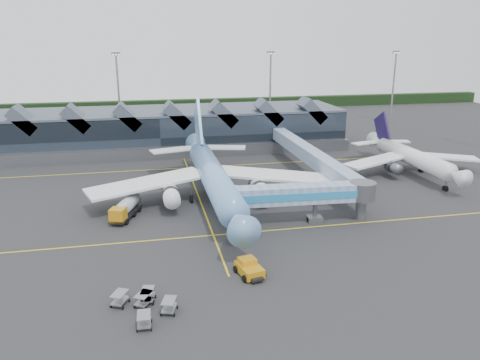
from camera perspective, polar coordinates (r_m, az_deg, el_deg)
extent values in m
plane|color=#292A2C|center=(73.08, -4.22, -4.26)|extent=(260.00, 260.00, 0.00)
cube|color=yellow|center=(65.76, -3.27, -6.74)|extent=(120.00, 0.25, 0.01)
cube|color=yellow|center=(99.54, -6.41, 1.49)|extent=(120.00, 0.25, 0.01)
cube|color=yellow|center=(82.42, -5.16, -1.78)|extent=(0.25, 60.00, 0.01)
cube|color=black|center=(179.46, -9.06, 8.97)|extent=(260.00, 4.00, 4.00)
cube|color=black|center=(117.70, -9.89, 6.01)|extent=(90.00, 20.00, 9.00)
cube|color=#4C5666|center=(116.91, -10.01, 8.27)|extent=(90.00, 20.00, 0.60)
cube|color=slate|center=(107.62, -9.56, 3.25)|extent=(90.00, 2.50, 2.60)
cube|color=#4C5666|center=(112.80, -24.83, 6.70)|extent=(6.43, 6.00, 6.43)
cube|color=#4C5666|center=(110.85, -19.26, 7.16)|extent=(6.43, 6.00, 6.43)
cube|color=#4C5666|center=(109.97, -13.54, 7.57)|extent=(6.43, 6.00, 6.43)
cube|color=#4C5666|center=(110.19, -7.77, 7.90)|extent=(6.43, 6.00, 6.43)
cube|color=#4C5666|center=(111.49, -2.07, 8.15)|extent=(6.43, 6.00, 6.43)
cube|color=#4C5666|center=(113.86, 3.45, 8.31)|extent=(6.43, 6.00, 6.43)
cube|color=#4C5666|center=(117.21, 8.70, 8.40)|extent=(6.43, 6.00, 6.43)
cylinder|color=gray|center=(140.57, -14.57, 10.16)|extent=(0.56, 0.56, 22.00)
cube|color=slate|center=(139.79, -14.92, 14.64)|extent=(2.40, 0.50, 0.90)
cylinder|color=gray|center=(145.66, 3.70, 10.88)|extent=(0.56, 0.56, 22.00)
cube|color=slate|center=(144.90, 3.79, 15.21)|extent=(2.40, 0.50, 0.90)
cylinder|color=gray|center=(159.24, 18.16, 10.61)|extent=(0.56, 0.56, 22.00)
cube|color=slate|center=(158.55, 18.54, 14.56)|extent=(2.40, 0.50, 0.90)
cylinder|color=#6CADDB|center=(76.51, -3.22, 0.35)|extent=(4.35, 34.20, 4.22)
cone|color=#6CADDB|center=(57.90, -0.12, -5.22)|extent=(4.24, 5.88, 4.22)
cube|color=black|center=(56.91, 0.04, -4.66)|extent=(1.60, 0.34, 0.48)
cone|color=#6CADDB|center=(96.57, -5.17, 4.02)|extent=(4.25, 7.83, 4.22)
cube|color=white|center=(77.28, -11.30, -0.37)|extent=(20.20, 12.03, 1.39)
cube|color=white|center=(80.32, 4.25, 0.59)|extent=(20.20, 11.90, 1.39)
cylinder|color=white|center=(74.03, -8.41, -1.85)|extent=(2.64, 5.87, 2.62)
cylinder|color=white|center=(76.15, 2.44, -1.14)|extent=(2.64, 5.87, 2.62)
cube|color=#6CADDB|center=(93.77, -5.10, 6.38)|extent=(0.54, 10.80, 11.62)
cube|color=white|center=(94.68, -8.19, 3.66)|extent=(9.36, 5.47, 0.28)
cube|color=white|center=(95.89, -1.98, 3.99)|extent=(9.35, 5.41, 0.28)
cylinder|color=slate|center=(62.73, -0.86, -6.71)|extent=(0.31, 0.31, 2.44)
cylinder|color=slate|center=(78.48, -5.94, -1.84)|extent=(0.31, 0.31, 2.44)
cylinder|color=slate|center=(79.49, -0.79, -1.50)|extent=(0.31, 0.31, 2.44)
cylinder|color=black|center=(63.05, -0.85, -7.36)|extent=(0.51, 1.56, 1.56)
cylinder|color=white|center=(99.56, 20.36, 2.63)|extent=(3.64, 23.03, 3.28)
cone|color=white|center=(89.01, 24.96, 0.47)|extent=(3.35, 3.99, 3.28)
cube|color=black|center=(88.46, 25.21, 0.80)|extent=(1.25, 0.36, 0.48)
cone|color=white|center=(111.26, 16.49, 4.55)|extent=(3.37, 5.30, 3.28)
cube|color=white|center=(96.66, 16.15, 2.26)|extent=(14.31, 8.46, 1.10)
cube|color=white|center=(104.85, 23.56, 2.63)|extent=(14.31, 8.10, 1.10)
cylinder|color=slate|center=(95.88, 18.22, 1.45)|extent=(2.10, 3.97, 2.04)
cylinder|color=slate|center=(101.45, 23.20, 1.75)|extent=(2.10, 3.97, 2.04)
cube|color=#211644|center=(109.55, 16.95, 5.95)|extent=(0.61, 7.39, 8.01)
cube|color=white|center=(108.67, 15.03, 4.39)|extent=(6.64, 3.83, 0.27)
cube|color=white|center=(112.26, 18.39, 4.49)|extent=(6.62, 3.66, 0.27)
cylinder|color=slate|center=(91.69, 23.79, -0.63)|extent=(0.31, 0.31, 1.90)
cylinder|color=slate|center=(99.53, 18.55, 1.26)|extent=(0.31, 0.31, 1.90)
cylinder|color=slate|center=(102.49, 21.23, 1.42)|extent=(0.31, 0.31, 1.90)
cylinder|color=black|center=(91.86, 23.74, -0.99)|extent=(0.51, 1.22, 1.22)
cube|color=#809ED5|center=(68.98, 7.07, -1.71)|extent=(18.19, 3.67, 2.62)
cube|color=#288BC8|center=(67.71, 7.39, -2.08)|extent=(18.05, 1.08, 1.08)
cube|color=#809ED5|center=(67.04, -1.14, -2.14)|extent=(2.50, 3.01, 2.71)
cylinder|color=slate|center=(70.48, 9.13, -3.31)|extent=(0.63, 0.63, 4.47)
cube|color=slate|center=(71.13, 9.06, -4.70)|extent=(2.26, 1.92, 0.81)
cylinder|color=black|center=(70.91, 8.36, -4.81)|extent=(0.40, 0.83, 0.81)
cylinder|color=black|center=(71.44, 9.75, -4.71)|extent=(0.40, 0.83, 0.81)
cylinder|color=slate|center=(72.25, 14.68, -1.28)|extent=(3.98, 3.98, 2.71)
cylinder|color=slate|center=(72.96, 14.55, -2.95)|extent=(1.63, 1.63, 4.47)
cube|color=black|center=(73.68, -13.68, -3.98)|extent=(4.81, 8.27, 0.45)
cube|color=#C68412|center=(70.75, -14.64, -4.13)|extent=(2.69, 2.59, 1.96)
cube|color=black|center=(69.99, -14.90, -4.00)|extent=(1.89, 0.81, 0.89)
cylinder|color=#BDBDC1|center=(74.20, -13.44, -2.83)|extent=(3.73, 5.56, 2.05)
sphere|color=#BDBDC1|center=(76.46, -12.73, -2.18)|extent=(1.96, 1.96, 1.96)
sphere|color=#BDBDC1|center=(71.96, -14.20, -3.51)|extent=(1.96, 1.96, 1.96)
cylinder|color=black|center=(71.90, -15.29, -4.83)|extent=(0.60, 0.94, 0.89)
cylinder|color=black|center=(71.05, -13.63, -4.97)|extent=(0.60, 0.94, 0.89)
cylinder|color=black|center=(74.56, -14.34, -3.96)|extent=(0.60, 0.94, 0.89)
cylinder|color=black|center=(73.74, -12.74, -4.08)|extent=(0.60, 0.94, 0.89)
cylinder|color=black|center=(76.48, -13.71, -3.38)|extent=(0.60, 0.94, 0.89)
cylinder|color=black|center=(75.68, -12.14, -3.49)|extent=(0.60, 0.94, 0.89)
cube|color=#C68412|center=(55.08, 1.16, -10.84)|extent=(3.04, 4.14, 1.04)
cube|color=#C68412|center=(55.22, 0.88, -9.85)|extent=(2.18, 2.03, 0.73)
cube|color=black|center=(53.64, 2.08, -11.98)|extent=(1.60, 1.13, 0.31)
cylinder|color=black|center=(53.79, 0.57, -11.95)|extent=(0.48, 0.88, 0.83)
cylinder|color=black|center=(54.71, 2.88, -11.43)|extent=(0.48, 0.88, 0.83)
cylinder|color=black|center=(55.78, -0.53, -10.82)|extent=(0.48, 0.88, 0.83)
cylinder|color=black|center=(56.68, 1.72, -10.35)|extent=(0.48, 0.88, 0.83)
cube|color=gray|center=(51.17, -11.17, -13.84)|extent=(1.60, 2.17, 0.13)
cube|color=gray|center=(50.74, -11.23, -13.01)|extent=(1.60, 2.17, 0.07)
cylinder|color=black|center=(51.83, -10.26, -13.78)|extent=(0.17, 0.34, 0.32)
cube|color=gray|center=(49.06, -8.63, -15.16)|extent=(1.76, 2.25, 0.13)
cube|color=gray|center=(48.62, -8.67, -14.31)|extent=(1.76, 2.25, 0.07)
cylinder|color=black|center=(49.69, -7.63, -15.11)|extent=(0.20, 0.34, 0.32)
cube|color=gray|center=(51.20, -14.43, -14.05)|extent=(1.97, 2.31, 0.13)
cube|color=gray|center=(50.78, -14.50, -13.23)|extent=(1.97, 2.31, 0.07)
cylinder|color=black|center=(51.63, -13.34, -14.12)|extent=(0.23, 0.34, 0.32)
cube|color=gray|center=(47.32, -11.60, -16.66)|extent=(1.33, 2.02, 0.13)
cube|color=gray|center=(46.86, -11.66, -15.79)|extent=(1.33, 2.02, 0.07)
cylinder|color=black|center=(48.06, -10.71, -16.49)|extent=(0.12, 0.33, 0.32)
cube|color=gray|center=(50.53, -11.63, -14.30)|extent=(2.10, 2.33, 0.13)
cube|color=gray|center=(50.09, -11.69, -13.47)|extent=(2.10, 2.33, 0.07)
cylinder|color=black|center=(50.91, -10.51, -14.41)|extent=(0.26, 0.33, 0.32)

